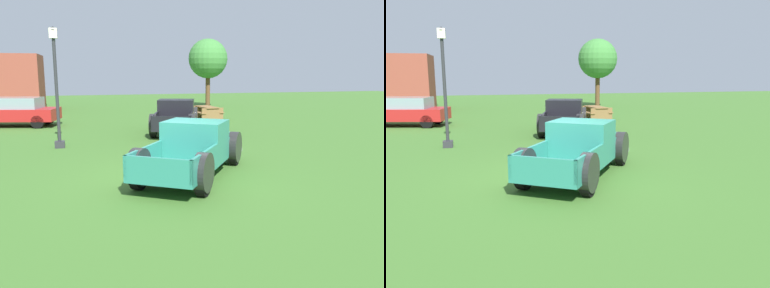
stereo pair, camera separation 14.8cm
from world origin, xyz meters
The scene contains 7 objects.
ground_plane centered at (0.00, 0.00, 0.00)m, with size 80.00×80.00×0.00m, color #3D6B28.
pickup_truck_foreground centered at (0.66, 0.30, 0.72)m, with size 4.17×5.06×1.51m.
pickup_truck_behind_left centered at (1.90, 8.26, 0.73)m, with size 3.22×5.33×1.54m.
sedan_distant_a centered at (-5.99, 12.14, 0.80)m, with size 4.87×2.86×1.52m.
lamp_post_near centered at (-3.33, 5.28, 2.34)m, with size 0.36×0.36×4.47m.
picnic_table centered at (4.74, 12.49, 0.49)m, with size 1.74×2.00×0.78m.
oak_tree_east centered at (7.22, 20.17, 3.83)m, with size 3.09×3.09×5.41m.
Camera 1 is at (-2.30, -10.23, 2.85)m, focal length 36.81 mm.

